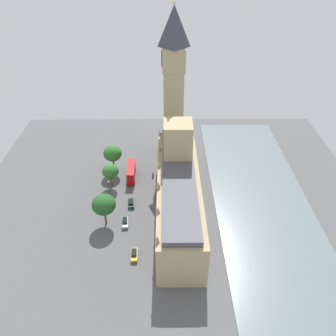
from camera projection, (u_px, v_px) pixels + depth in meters
The scene contains 14 objects.
ground_plane at pixel (172, 210), 110.25m from camera, with size 127.31×127.31×0.00m, color #565659.
river_thames at pixel (264, 210), 110.37m from camera, with size 30.21×114.58×0.25m, color slate.
parliament_building at pixel (178, 187), 107.25m from camera, with size 12.65×57.31×25.09m.
clock_tower at pixel (174, 83), 123.83m from camera, with size 8.09×8.09×54.29m.
double_decker_bus_opposite_hall at pixel (131, 172), 123.20m from camera, with size 2.95×10.58×4.75m.
car_dark_green_midblock at pixel (131, 203), 111.97m from camera, with size 2.29×4.86×1.74m.
car_white_leading at pixel (125, 222), 104.52m from camera, with size 2.18×4.48×1.74m.
car_yellow_cab_under_trees at pixel (134, 254), 94.18m from camera, with size 1.96×4.45×1.74m.
pedestrian_trailing at pixel (153, 176), 124.48m from camera, with size 0.68×0.62×1.62m.
pedestrian_by_river_gate at pixel (153, 174), 125.10m from camera, with size 0.63×0.53×1.70m.
plane_tree_corner at pixel (104, 205), 101.39m from camera, with size 6.93×6.93×10.18m.
plane_tree_kerbside at pixel (110, 171), 117.25m from camera, with size 5.53×5.53×8.47m.
plane_tree_far_end at pixel (113, 153), 123.75m from camera, with size 6.44×6.44×10.39m.
street_lamp_near_tower at pixel (109, 186), 113.70m from camera, with size 0.56×0.56×6.14m.
Camera 1 is at (1.78, 83.86, 72.76)m, focal length 37.84 mm.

